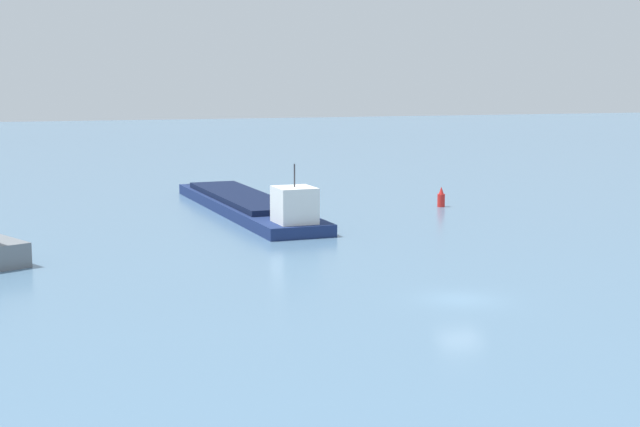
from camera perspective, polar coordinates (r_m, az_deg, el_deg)
The scene contains 3 objects.
ground_plane at distance 55.44m, azimuth 8.23°, elevation -5.01°, with size 400.00×400.00×0.00m, color slate.
cargo_barge at distance 87.07m, azimuth -4.15°, elevation 0.54°, with size 7.79×30.72×5.57m.
channel_buoy_red at distance 91.91m, azimuth 7.11°, elevation 0.90°, with size 0.70×0.70×1.90m.
Camera 1 is at (-22.71, -48.92, 12.86)m, focal length 54.64 mm.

